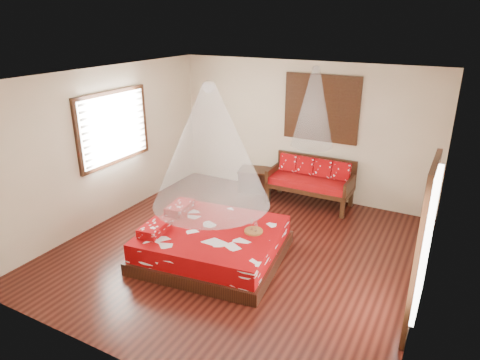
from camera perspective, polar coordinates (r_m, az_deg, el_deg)
room at (r=6.54m, az=-0.09°, el=1.32°), size 5.54×5.54×2.84m
bed at (r=6.83m, az=-3.78°, el=-8.42°), size 2.34×2.17×0.64m
daybed at (r=8.76m, az=9.48°, el=0.12°), size 1.68×0.75×0.94m
storage_chest at (r=9.38m, az=2.10°, el=0.05°), size 0.82×0.68×0.49m
shutter_panel at (r=8.70m, az=10.78°, el=9.36°), size 1.52×0.06×1.32m
window_left at (r=8.18m, az=-16.46°, el=6.71°), size 0.10×1.74×1.34m
glazed_door at (r=5.45m, az=22.91°, el=-8.54°), size 0.08×1.02×2.16m
wine_tray at (r=6.60m, az=1.83°, el=-6.46°), size 0.29×0.29×0.23m
mosquito_net_main at (r=6.20m, az=-3.97°, el=4.52°), size 1.77×1.77×1.80m
mosquito_net_daybed at (r=8.24m, az=9.80°, el=9.50°), size 0.80×0.80×1.50m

